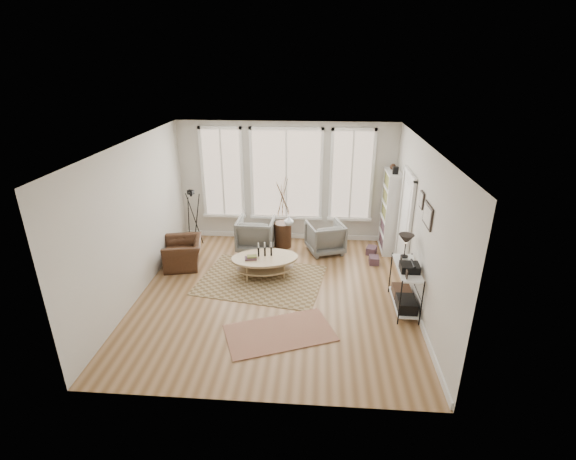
# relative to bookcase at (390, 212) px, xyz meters

# --- Properties ---
(room) EXTENTS (5.50, 5.54, 2.90)m
(room) POSITION_rel_bookcase_xyz_m (-2.42, -2.20, 0.47)
(room) COLOR #9C754E
(room) RESTS_ON ground
(bay_window) EXTENTS (4.14, 0.12, 2.24)m
(bay_window) POSITION_rel_bookcase_xyz_m (-2.44, 0.49, 0.65)
(bay_window) COLOR #D2AD8C
(bay_window) RESTS_ON ground
(door) EXTENTS (0.09, 1.06, 2.22)m
(door) POSITION_rel_bookcase_xyz_m (0.13, -1.08, 0.17)
(door) COLOR silver
(door) RESTS_ON ground
(bookcase) EXTENTS (0.31, 0.85, 2.06)m
(bookcase) POSITION_rel_bookcase_xyz_m (0.00, 0.00, 0.00)
(bookcase) COLOR white
(bookcase) RESTS_ON ground
(low_shelf) EXTENTS (0.38, 1.08, 1.30)m
(low_shelf) POSITION_rel_bookcase_xyz_m (-0.06, -2.52, -0.44)
(low_shelf) COLOR white
(low_shelf) RESTS_ON ground
(wall_art) EXTENTS (0.04, 0.88, 0.44)m
(wall_art) POSITION_rel_bookcase_xyz_m (0.14, -2.49, 0.92)
(wall_art) COLOR black
(wall_art) RESTS_ON ground
(rug_main) EXTENTS (2.72, 2.22, 0.01)m
(rug_main) POSITION_rel_bookcase_xyz_m (-2.78, -1.71, -0.95)
(rug_main) COLOR brown
(rug_main) RESTS_ON ground
(rug_runner) EXTENTS (1.99, 1.55, 0.01)m
(rug_runner) POSITION_rel_bookcase_xyz_m (-2.24, -3.46, -0.94)
(rug_runner) COLOR maroon
(rug_runner) RESTS_ON ground
(coffee_table) EXTENTS (1.52, 1.13, 0.63)m
(coffee_table) POSITION_rel_bookcase_xyz_m (-2.74, -1.52, -0.62)
(coffee_table) COLOR tan
(coffee_table) RESTS_ON ground
(armchair_left) EXTENTS (0.87, 0.90, 0.79)m
(armchair_left) POSITION_rel_bookcase_xyz_m (-3.10, -0.23, -0.56)
(armchair_left) COLOR slate
(armchair_left) RESTS_ON ground
(armchair_right) EXTENTS (1.00, 1.02, 0.73)m
(armchair_right) POSITION_rel_bookcase_xyz_m (-1.47, -0.25, -0.59)
(armchair_right) COLOR slate
(armchair_right) RESTS_ON ground
(side_table) EXTENTS (0.41, 0.41, 1.70)m
(side_table) POSITION_rel_bookcase_xyz_m (-2.48, -0.03, -0.14)
(side_table) COLOR #3D2417
(side_table) RESTS_ON ground
(vase) EXTENTS (0.24, 0.24, 0.23)m
(vase) POSITION_rel_bookcase_xyz_m (-2.33, -0.16, -0.23)
(vase) COLOR silver
(vase) RESTS_ON side_table
(accent_chair) EXTENTS (1.08, 1.00, 0.60)m
(accent_chair) POSITION_rel_bookcase_xyz_m (-4.56, -1.18, -0.66)
(accent_chair) COLOR #3D2417
(accent_chair) RESTS_ON ground
(tripod_camera) EXTENTS (0.49, 0.49, 1.40)m
(tripod_camera) POSITION_rel_bookcase_xyz_m (-4.62, -0.11, -0.31)
(tripod_camera) COLOR black
(tripod_camera) RESTS_ON ground
(book_stack_near) EXTENTS (0.29, 0.32, 0.17)m
(book_stack_near) POSITION_rel_bookcase_xyz_m (-0.39, -0.29, -0.87)
(book_stack_near) COLOR brown
(book_stack_near) RESTS_ON ground
(book_stack_far) EXTENTS (0.21, 0.26, 0.17)m
(book_stack_far) POSITION_rel_bookcase_xyz_m (-0.39, -0.79, -0.87)
(book_stack_far) COLOR brown
(book_stack_far) RESTS_ON ground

